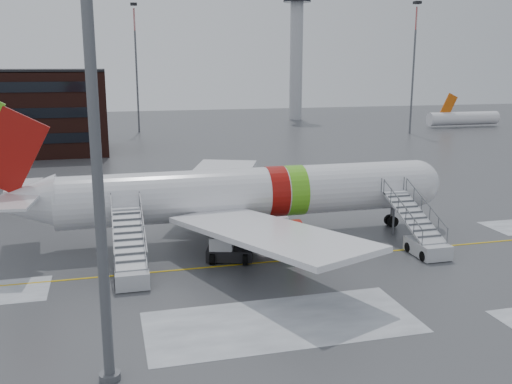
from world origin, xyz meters
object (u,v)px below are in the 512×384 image
object	(u,v)px
airliner	(237,195)
airstair_aft	(131,262)
pushback_tug	(227,250)
airstair_fwd	(422,238)
light_mast_near	(90,62)

from	to	relation	value
airliner	airstair_aft	size ratio (longest dim) A/B	4.55
airstair_aft	pushback_tug	bearing A→B (deg)	14.77
airstair_fwd	light_mast_near	bearing A→B (deg)	-151.65
airliner	light_mast_near	world-z (taller)	light_mast_near
light_mast_near	airstair_fwd	bearing A→B (deg)	28.35
airliner	airstair_aft	bearing A→B (deg)	-141.64
airliner	airstair_fwd	size ratio (longest dim) A/B	4.55
airliner	light_mast_near	xyz separation A→B (m)	(-9.68, -18.17, 9.67)
light_mast_near	airliner	bearing A→B (deg)	61.97
airstair_aft	pushback_tug	size ratio (longest dim) A/B	2.26
pushback_tug	airstair_aft	bearing A→B (deg)	-165.23
airliner	airstair_fwd	bearing A→B (deg)	-28.80
pushback_tug	airstair_fwd	bearing A→B (deg)	-7.04
airstair_fwd	airliner	bearing A→B (deg)	151.20
airstair_aft	light_mast_near	xyz separation A→B (m)	(-1.42, -11.64, 12.03)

